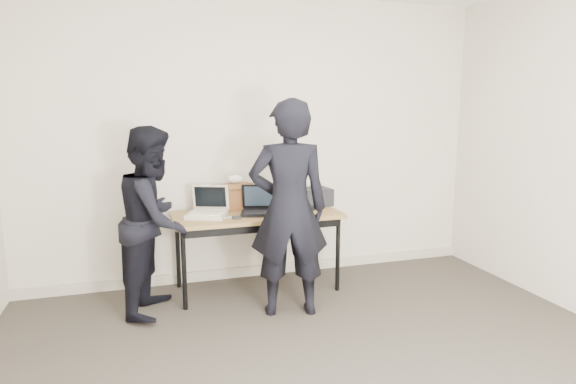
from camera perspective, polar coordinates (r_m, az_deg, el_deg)
name	(u,v)px	position (r m, az deg, el deg)	size (l,w,h in m)	color
room	(360,169)	(2.53, 8.52, 2.70)	(4.60, 4.60, 2.80)	#39332B
desk	(257,220)	(4.37, -3.68, -3.29)	(1.51, 0.68, 0.72)	olive
laptop_beige	(208,210)	(4.28, -9.50, -2.15)	(0.42, 0.42, 0.26)	#C1B59B
laptop_center	(260,207)	(4.35, -3.39, -1.78)	(0.40, 0.39, 0.25)	black
laptop_right	(303,201)	(4.63, 1.73, -1.02)	(0.48, 0.48, 0.26)	black
leather_satchel	(232,196)	(4.51, -6.60, -0.49)	(0.38, 0.22, 0.25)	brown
tissue	(235,179)	(4.50, -6.28, 1.50)	(0.13, 0.10, 0.08)	white
equipment_box	(315,197)	(4.70, 3.24, -0.57)	(0.29, 0.24, 0.17)	black
power_brick	(237,218)	(4.15, -6.12, -3.03)	(0.07, 0.04, 0.03)	black
cables	(262,213)	(4.36, -3.11, -2.46)	(1.15, 0.41, 0.01)	black
person_typist	(289,209)	(3.83, 0.08, -2.01)	(0.63, 0.42, 1.74)	black
person_observer	(154,220)	(4.05, -15.55, -3.25)	(0.74, 0.58, 1.52)	black
baseboard	(260,270)	(4.91, -3.32, -9.21)	(4.50, 0.03, 0.10)	#B5AD96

